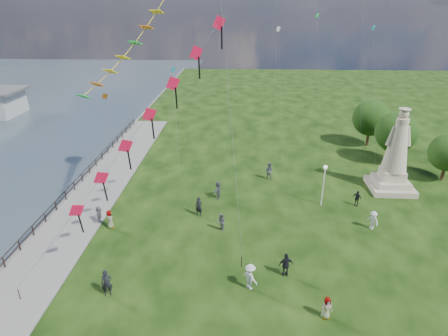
# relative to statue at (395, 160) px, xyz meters

# --- Properties ---
(waterfront) EXTENTS (200.00, 200.00, 1.51)m
(waterfront) POSITION_rel_statue_xyz_m (-30.66, -6.99, -3.22)
(waterfront) COLOR #384C55
(waterfront) RESTS_ON ground
(statue) EXTENTS (4.14, 4.14, 8.34)m
(statue) POSITION_rel_statue_xyz_m (0.00, 0.00, 0.00)
(statue) COLOR #C8B397
(statue) RESTS_ON ground
(lamppost) EXTENTS (0.37, 0.37, 4.05)m
(lamppost) POSITION_rel_statue_xyz_m (-7.55, -3.67, -0.23)
(lamppost) COLOR silver
(lamppost) RESTS_ON ground
(tree_row) EXTENTS (9.04, 14.63, 6.12)m
(tree_row) POSITION_rel_statue_xyz_m (3.02, 8.14, 0.47)
(tree_row) COLOR #382314
(tree_row) RESTS_ON ground
(person_0) EXTENTS (0.80, 0.66, 1.89)m
(person_0) POSITION_rel_statue_xyz_m (-23.52, -16.20, -2.21)
(person_0) COLOR black
(person_0) RESTS_ON ground
(person_1) EXTENTS (0.80, 0.91, 1.59)m
(person_1) POSITION_rel_statue_xyz_m (-16.64, -8.44, -2.36)
(person_1) COLOR #595960
(person_1) RESTS_ON ground
(person_2) EXTENTS (1.29, 1.31, 1.87)m
(person_2) POSITION_rel_statue_xyz_m (-14.36, -15.13, -2.21)
(person_2) COLOR silver
(person_2) RESTS_ON ground
(person_3) EXTENTS (1.14, 0.73, 1.80)m
(person_3) POSITION_rel_statue_xyz_m (-11.89, -13.74, -2.25)
(person_3) COLOR black
(person_3) RESTS_ON ground
(person_4) EXTENTS (0.84, 0.67, 1.51)m
(person_4) POSITION_rel_statue_xyz_m (-9.86, -17.45, -2.40)
(person_4) COLOR #595960
(person_4) RESTS_ON ground
(person_5) EXTENTS (0.90, 1.50, 1.51)m
(person_5) POSITION_rel_statue_xyz_m (-27.11, -7.70, -2.40)
(person_5) COLOR #595960
(person_5) RESTS_ON ground
(person_6) EXTENTS (0.75, 0.60, 1.82)m
(person_6) POSITION_rel_statue_xyz_m (-18.73, -6.11, -2.24)
(person_6) COLOR black
(person_6) RESTS_ON ground
(person_7) EXTENTS (1.07, 0.86, 1.90)m
(person_7) POSITION_rel_statue_xyz_m (-12.11, 1.82, -2.20)
(person_7) COLOR #595960
(person_7) RESTS_ON ground
(person_8) EXTENTS (1.05, 1.19, 1.64)m
(person_8) POSITION_rel_statue_xyz_m (-4.09, -7.50, -2.33)
(person_8) COLOR silver
(person_8) RESTS_ON ground
(person_9) EXTENTS (0.94, 0.97, 1.52)m
(person_9) POSITION_rel_statue_xyz_m (-4.31, -3.58, -2.39)
(person_9) COLOR black
(person_9) RESTS_ON ground
(person_10) EXTENTS (0.78, 0.93, 1.63)m
(person_10) POSITION_rel_statue_xyz_m (-25.94, -8.41, -2.34)
(person_10) COLOR #595960
(person_10) RESTS_ON ground
(person_11) EXTENTS (1.11, 1.76, 1.76)m
(person_11) POSITION_rel_statue_xyz_m (-17.24, -2.75, -2.27)
(person_11) COLOR #595960
(person_11) RESTS_ON ground
(red_kite_train) EXTENTS (12.64, 9.35, 16.60)m
(red_kite_train) POSITION_rel_statue_xyz_m (-21.27, -11.35, 7.17)
(red_kite_train) COLOR black
(red_kite_train) RESTS_ON ground
(small_kites) EXTENTS (28.11, 17.38, 32.59)m
(small_kites) POSITION_rel_statue_xyz_m (-12.27, 7.64, 11.05)
(small_kites) COLOR teal
(small_kites) RESTS_ON ground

